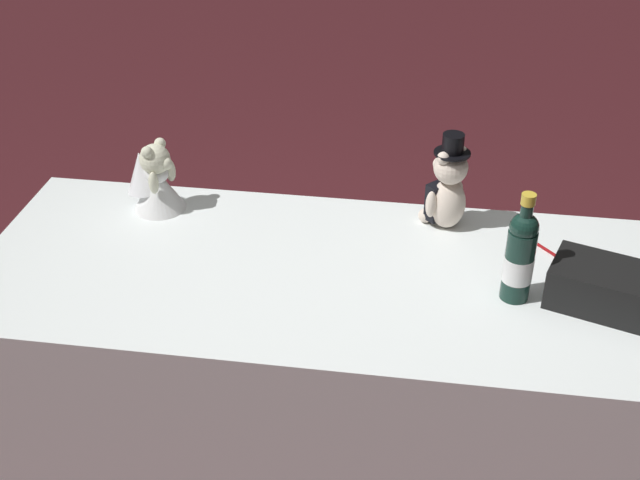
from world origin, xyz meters
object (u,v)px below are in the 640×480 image
(teddy_bear_groom, at_px, (447,188))
(gift_case_black, at_px, (617,291))
(signing_pen, at_px, (545,249))
(teddy_bear_bride, at_px, (154,179))
(champagne_bottle, at_px, (520,255))

(teddy_bear_groom, bearing_deg, gift_case_black, -38.32)
(signing_pen, relative_size, gift_case_black, 0.30)
(gift_case_black, bearing_deg, teddy_bear_bride, 166.07)
(teddy_bear_bride, distance_m, gift_case_black, 1.38)
(teddy_bear_bride, relative_size, gift_case_black, 0.60)
(gift_case_black, bearing_deg, champagne_bottle, 177.13)
(signing_pen, height_order, gift_case_black, gift_case_black)
(teddy_bear_groom, height_order, signing_pen, teddy_bear_groom)
(teddy_bear_groom, distance_m, gift_case_black, 0.57)
(champagne_bottle, distance_m, signing_pen, 0.29)
(teddy_bear_bride, height_order, champagne_bottle, champagne_bottle)
(teddy_bear_groom, relative_size, teddy_bear_bride, 1.35)
(teddy_bear_groom, relative_size, signing_pen, 2.67)
(teddy_bear_bride, bearing_deg, champagne_bottle, -16.41)
(teddy_bear_bride, bearing_deg, teddy_bear_groom, 1.36)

